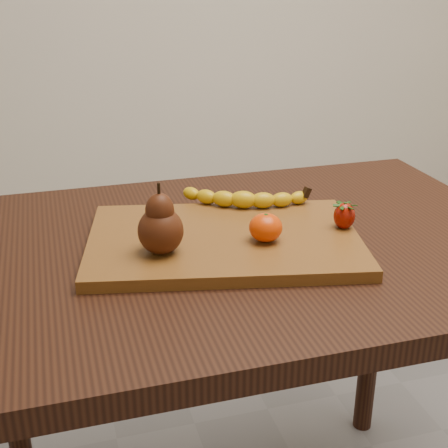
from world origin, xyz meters
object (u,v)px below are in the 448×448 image
object	(u,v)px
pear	(160,219)
table	(246,290)
cutting_board	(224,240)
mandarin	(266,228)

from	to	relation	value
pear	table	bearing A→B (deg)	16.43
table	cutting_board	world-z (taller)	cutting_board
table	mandarin	bearing A→B (deg)	-74.57
table	pear	size ratio (longest dim) A/B	8.90
cutting_board	mandarin	distance (m)	0.08
pear	mandarin	bearing A→B (deg)	-2.11
cutting_board	mandarin	size ratio (longest dim) A/B	8.21
table	cutting_board	distance (m)	0.12
cutting_board	mandarin	xyz separation A→B (m)	(0.06, -0.04, 0.03)
cutting_board	pear	bearing A→B (deg)	-151.26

